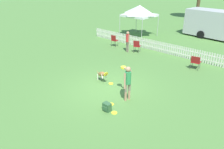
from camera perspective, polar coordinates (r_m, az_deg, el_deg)
name	(u,v)px	position (r m, az deg, el deg)	size (l,w,h in m)	color
ground_plane	(108,89)	(10.99, -0.98, -3.71)	(240.00, 240.00, 0.00)	#4C7A38
handler_person	(127,79)	(9.62, 4.06, -1.21)	(0.90, 0.84, 1.63)	tan
leaping_dog	(102,74)	(11.56, -2.63, 0.07)	(1.08, 0.46, 0.71)	olive
frisbee_near_handler	(111,83)	(11.47, -0.28, -2.36)	(0.25, 0.25, 0.02)	yellow
frisbee_near_dog	(111,104)	(9.70, -0.25, -7.76)	(0.25, 0.25, 0.02)	yellow
frisbee_midfield	(114,113)	(9.15, 0.59, -9.96)	(0.25, 0.25, 0.02)	yellow
backpack_on_grass	(107,107)	(9.21, -1.33, -8.47)	(0.34, 0.28, 0.36)	#2D5633
picket_fence	(175,50)	(16.06, 16.21, 6.07)	(16.13, 0.04, 0.79)	silver
folding_chair_blue_left	(137,45)	(16.16, 6.48, 7.59)	(0.58, 0.59, 0.92)	#333338
folding_chair_center	(196,61)	(14.00, 21.02, 3.23)	(0.60, 0.62, 0.85)	#333338
folding_chair_green_right	(114,40)	(17.55, 0.59, 9.10)	(0.49, 0.51, 0.93)	#333338
canopy_tent_main	(140,11)	(20.64, 7.22, 16.17)	(2.56, 2.56, 2.80)	#B2B2B2
spectator_standing	(128,40)	(16.16, 4.10, 9.02)	(0.40, 0.27, 1.53)	#7A705B
equipment_trailer	(215,24)	(22.09, 25.22, 11.94)	(5.83, 2.45, 2.42)	#B7B7B7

